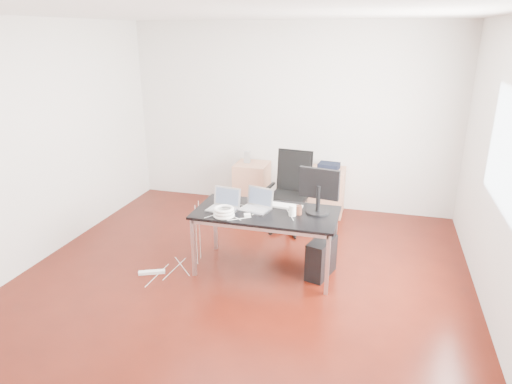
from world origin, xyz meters
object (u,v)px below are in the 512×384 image
(desk, at_px, (266,216))
(pc_tower, at_px, (321,258))
(office_chair, at_px, (291,188))
(filing_cabinet_left, at_px, (252,185))
(filing_cabinet_right, at_px, (327,191))

(desk, relative_size, pc_tower, 3.56)
(office_chair, distance_m, pc_tower, 1.41)
(filing_cabinet_left, relative_size, filing_cabinet_right, 1.00)
(pc_tower, bearing_deg, filing_cabinet_right, 111.69)
(desk, bearing_deg, office_chair, 88.68)
(desk, bearing_deg, pc_tower, 3.80)
(desk, xyz_separation_m, filing_cabinet_right, (0.45, 1.96, -0.33))
(filing_cabinet_right, distance_m, pc_tower, 1.93)
(filing_cabinet_left, height_order, filing_cabinet_right, same)
(desk, distance_m, filing_cabinet_right, 2.03)
(desk, xyz_separation_m, office_chair, (0.03, 1.25, -0.07))
(office_chair, height_order, filing_cabinet_right, office_chair)
(office_chair, relative_size, filing_cabinet_left, 1.54)
(desk, height_order, pc_tower, desk)
(office_chair, relative_size, pc_tower, 2.40)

